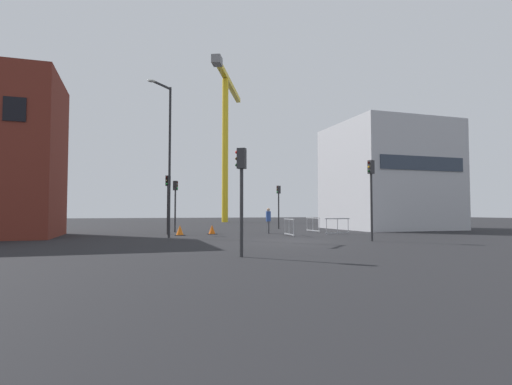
% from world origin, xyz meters
% --- Properties ---
extents(ground, '(160.00, 160.00, 0.00)m').
position_xyz_m(ground, '(0.00, 0.00, 0.00)').
color(ground, black).
extents(office_block, '(9.23, 9.01, 9.18)m').
position_xyz_m(office_block, '(14.00, 11.11, 4.59)').
color(office_block, '#B7B7BC').
rests_on(office_block, ground).
extents(construction_crane, '(8.91, 18.89, 22.01)m').
position_xyz_m(construction_crane, '(5.62, 38.17, 15.01)').
color(construction_crane, yellow).
rests_on(construction_crane, ground).
extents(streetlamp_tall, '(1.44, 1.46, 8.92)m').
position_xyz_m(streetlamp_tall, '(-5.72, 4.67, 5.17)').
color(streetlamp_tall, '#232326').
rests_on(streetlamp_tall, ground).
extents(traffic_light_verge, '(0.36, 0.38, 3.95)m').
position_xyz_m(traffic_light_verge, '(-5.35, 8.29, 2.66)').
color(traffic_light_verge, black).
rests_on(traffic_light_verge, ground).
extents(traffic_light_crosswalk, '(0.38, 0.35, 3.69)m').
position_xyz_m(traffic_light_crosswalk, '(-4.17, -5.99, 2.50)').
color(traffic_light_crosswalk, '#2D2D30').
rests_on(traffic_light_crosswalk, ground).
extents(traffic_light_near, '(0.37, 0.37, 3.81)m').
position_xyz_m(traffic_light_near, '(-4.56, 11.04, 2.57)').
color(traffic_light_near, '#2D2D30').
rests_on(traffic_light_near, ground).
extents(traffic_light_far, '(0.39, 0.31, 4.20)m').
position_xyz_m(traffic_light_far, '(4.16, -1.13, 2.80)').
color(traffic_light_far, '#2D2D30').
rests_on(traffic_light_far, ground).
extents(traffic_light_island, '(0.39, 0.32, 3.85)m').
position_xyz_m(traffic_light_island, '(4.92, 14.44, 2.59)').
color(traffic_light_island, '#232326').
rests_on(traffic_light_island, ground).
extents(pedestrian_walking, '(0.34, 0.34, 1.78)m').
position_xyz_m(pedestrian_walking, '(1.51, 7.47, 1.04)').
color(pedestrian_walking, '#4C4C51').
rests_on(pedestrian_walking, ground).
extents(safety_barrier_left_run, '(2.01, 0.36, 1.08)m').
position_xyz_m(safety_barrier_left_run, '(5.62, 5.09, 0.56)').
color(safety_barrier_left_run, gray).
rests_on(safety_barrier_left_run, ground).
extents(safety_barrier_right_run, '(0.26, 2.09, 1.08)m').
position_xyz_m(safety_barrier_right_run, '(1.86, 4.49, 0.56)').
color(safety_barrier_right_run, '#9EA0A5').
rests_on(safety_barrier_right_run, ground).
extents(safety_barrier_mid_span, '(0.09, 2.24, 1.08)m').
position_xyz_m(safety_barrier_mid_span, '(5.46, 8.56, 0.56)').
color(safety_barrier_mid_span, '#B2B5BA').
rests_on(safety_barrier_mid_span, ground).
extents(traffic_cone_on_verge, '(0.65, 0.65, 0.66)m').
position_xyz_m(traffic_cone_on_verge, '(-4.68, 7.04, 0.31)').
color(traffic_cone_on_verge, black).
rests_on(traffic_cone_on_verge, ground).
extents(traffic_cone_orange, '(0.63, 0.63, 0.64)m').
position_xyz_m(traffic_cone_orange, '(-2.46, 7.69, 0.30)').
color(traffic_cone_orange, black).
rests_on(traffic_cone_orange, ground).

